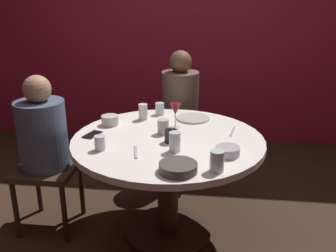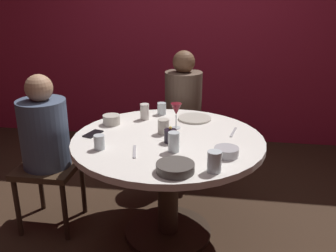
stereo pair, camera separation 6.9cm
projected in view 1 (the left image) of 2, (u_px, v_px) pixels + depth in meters
name	position (u px, v px, depth m)	size (l,w,h in m)	color
ground_plane	(168.00, 233.00, 2.64)	(8.00, 8.00, 0.00)	#382619
back_wall	(189.00, 22.00, 3.95)	(6.00, 0.10, 2.60)	maroon
dining_table	(168.00, 161.00, 2.45)	(1.23, 1.23, 0.72)	white
seated_diner_left	(43.00, 137.00, 2.49)	(0.40, 0.40, 1.11)	#3F2D1E
seated_diner_back	(180.00, 101.00, 3.24)	(0.40, 0.40, 1.14)	#3F2D1E
candle_holder	(171.00, 136.00, 2.31)	(0.08, 0.08, 0.10)	black
wine_glass	(175.00, 110.00, 2.51)	(0.08, 0.08, 0.18)	silver
dinner_plate	(193.00, 118.00, 2.74)	(0.24, 0.24, 0.01)	beige
cell_phone	(92.00, 135.00, 2.43)	(0.07, 0.14, 0.01)	black
bowl_serving_large	(228.00, 151.00, 2.13)	(0.14, 0.14, 0.05)	#B7B7BC
bowl_salad_center	(110.00, 120.00, 2.61)	(0.12, 0.12, 0.07)	beige
bowl_small_white	(178.00, 167.00, 1.94)	(0.20, 0.20, 0.05)	#4C4742
cup_near_candle	(163.00, 127.00, 2.44)	(0.08, 0.08, 0.10)	beige
cup_by_left_diner	(217.00, 161.00, 1.93)	(0.08, 0.08, 0.11)	silver
cup_by_right_diner	(175.00, 142.00, 2.17)	(0.07, 0.07, 0.12)	silver
cup_center_front	(143.00, 112.00, 2.71)	(0.06, 0.06, 0.11)	silver
cup_far_edge	(160.00, 109.00, 2.83)	(0.07, 0.07, 0.09)	silver
cup_beside_wine	(100.00, 143.00, 2.19)	(0.06, 0.06, 0.09)	silver
fork_near_plate	(233.00, 131.00, 2.49)	(0.02, 0.18, 0.01)	#B7B7BC
knife_near_plate	(136.00, 152.00, 2.17)	(0.02, 0.18, 0.01)	#B7B7BC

